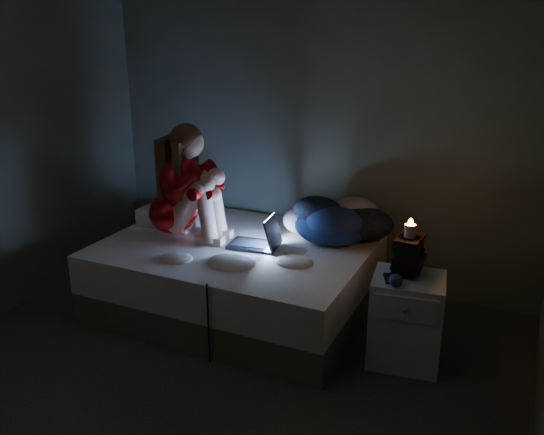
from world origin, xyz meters
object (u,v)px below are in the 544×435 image
Objects in this scene: woman at (172,180)px; phone at (389,277)px; nightstand at (406,320)px; candle at (410,233)px; bed at (237,276)px; laptop at (253,230)px.

woman is 6.19× the size of phone.
candle reaches higher than nightstand.
candle is (-0.03, 0.06, 0.55)m from nightstand.
candle is at bearing -5.69° from bed.
woman reaches higher than phone.
laptop is 1.16m from candle.
bed is 2.18× the size of woman.
phone is at bearing -124.04° from candle.
laptop reaches higher than nightstand.
phone is (1.69, -0.20, -0.37)m from woman.
woman is at bearing 160.48° from phone.
bed is at bearing 163.77° from nightstand.
bed is 0.41m from laptop.
phone reaches higher than nightstand.
laptop is at bearing 173.68° from candle.
laptop reaches higher than phone.
bed is 1.40m from candle.
woman is at bearing 167.51° from nightstand.
nightstand is (1.16, -0.18, -0.36)m from laptop.
nightstand is 0.56m from candle.
candle is at bearing 43.08° from phone.
bed is 23.64× the size of candle.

